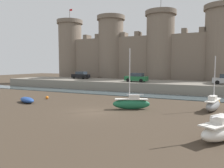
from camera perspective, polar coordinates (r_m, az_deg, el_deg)
name	(u,v)px	position (r m, az deg, el deg)	size (l,w,h in m)	color
ground_plane	(91,112)	(22.45, -5.41, -7.30)	(160.00, 160.00, 0.00)	#423528
water_channel	(135,95)	(35.01, 6.13, -2.79)	(80.00, 4.50, 0.10)	#47565B
quay_road	(148,86)	(41.81, 9.31, -0.46)	(61.38, 10.00, 1.70)	gray
castle	(160,52)	(51.38, 12.42, 8.09)	(56.31, 6.93, 19.85)	#7A6B5B
rowboat_near_channel_left	(27,100)	(29.77, -21.32, -3.86)	(3.47, 2.44, 0.70)	#234793
sailboat_foreground_right	(213,104)	(25.18, 24.89, -4.82)	(1.87, 4.34, 5.69)	gray
sailboat_midflat_left	(224,129)	(15.97, 27.26, -10.46)	(3.52, 4.67, 5.20)	silver
sailboat_midflat_centre	(131,103)	(23.71, 5.10, -4.95)	(4.03, 2.39, 6.55)	#1E6B47
mooring_buoy_off_centre	(218,102)	(29.85, 25.91, -4.23)	(0.49, 0.49, 0.49)	orange
mooring_buoy_mid_mud	(47,98)	(31.98, -16.62, -3.41)	(0.43, 0.43, 0.43)	orange
car_quay_centre_west	(136,78)	(40.23, 6.40, 1.69)	(4.20, 2.08, 1.62)	#1E6638
car_quay_east	(81,75)	(49.64, -8.14, 2.29)	(4.20, 2.08, 1.62)	black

